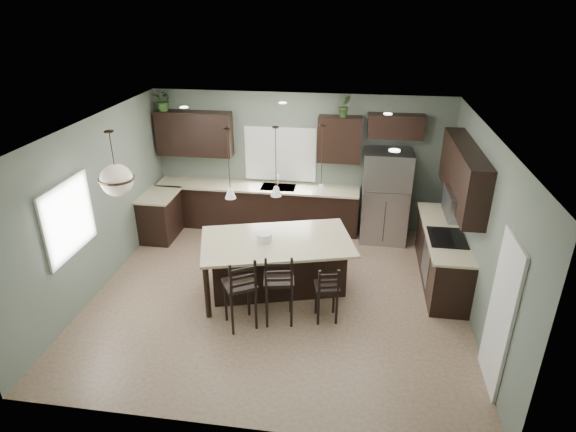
# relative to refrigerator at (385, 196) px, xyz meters

# --- Properties ---
(ground) EXTENTS (6.00, 6.00, 0.00)m
(ground) POSITION_rel_refrigerator_xyz_m (-1.75, -2.27, -0.93)
(ground) COLOR #9E8466
(ground) RESTS_ON ground
(pantry_door) EXTENTS (0.04, 0.82, 2.04)m
(pantry_door) POSITION_rel_refrigerator_xyz_m (1.22, -3.82, 0.09)
(pantry_door) COLOR white
(pantry_door) RESTS_ON ground
(window_back) EXTENTS (1.35, 0.02, 1.00)m
(window_back) POSITION_rel_refrigerator_xyz_m (-2.15, 0.46, 0.62)
(window_back) COLOR white
(window_back) RESTS_ON room_shell
(window_left) EXTENTS (0.02, 1.10, 1.00)m
(window_left) POSITION_rel_refrigerator_xyz_m (-4.74, -3.07, 0.62)
(window_left) COLOR white
(window_left) RESTS_ON room_shell
(left_return_cabs) EXTENTS (0.60, 0.90, 0.90)m
(left_return_cabs) POSITION_rel_refrigerator_xyz_m (-4.45, -0.57, -0.48)
(left_return_cabs) COLOR black
(left_return_cabs) RESTS_ON ground
(left_return_countertop) EXTENTS (0.66, 0.96, 0.04)m
(left_return_countertop) POSITION_rel_refrigerator_xyz_m (-4.43, -0.57, -0.01)
(left_return_countertop) COLOR beige
(left_return_countertop) RESTS_ON left_return_cabs
(back_lower_cabs) EXTENTS (4.20, 0.60, 0.90)m
(back_lower_cabs) POSITION_rel_refrigerator_xyz_m (-2.60, 0.18, -0.48)
(back_lower_cabs) COLOR black
(back_lower_cabs) RESTS_ON ground
(back_countertop) EXTENTS (4.20, 0.66, 0.04)m
(back_countertop) POSITION_rel_refrigerator_xyz_m (-2.60, 0.16, -0.01)
(back_countertop) COLOR beige
(back_countertop) RESTS_ON back_lower_cabs
(sink_inset) EXTENTS (0.70, 0.45, 0.01)m
(sink_inset) POSITION_rel_refrigerator_xyz_m (-2.15, 0.16, 0.01)
(sink_inset) COLOR gray
(sink_inset) RESTS_ON back_countertop
(faucet) EXTENTS (0.02, 0.02, 0.28)m
(faucet) POSITION_rel_refrigerator_xyz_m (-2.15, 0.13, 0.16)
(faucet) COLOR silver
(faucet) RESTS_ON back_countertop
(back_upper_left) EXTENTS (1.55, 0.34, 0.90)m
(back_upper_left) POSITION_rel_refrigerator_xyz_m (-3.90, 0.31, 1.02)
(back_upper_left) COLOR black
(back_upper_left) RESTS_ON room_shell
(back_upper_right) EXTENTS (0.85, 0.34, 0.90)m
(back_upper_right) POSITION_rel_refrigerator_xyz_m (-0.95, 0.31, 1.02)
(back_upper_right) COLOR black
(back_upper_right) RESTS_ON room_shell
(fridge_header) EXTENTS (1.05, 0.34, 0.45)m
(fridge_header) POSITION_rel_refrigerator_xyz_m (0.10, 0.31, 1.32)
(fridge_header) COLOR black
(fridge_header) RESTS_ON room_shell
(right_lower_cabs) EXTENTS (0.60, 2.35, 0.90)m
(right_lower_cabs) POSITION_rel_refrigerator_xyz_m (0.95, -1.40, -0.48)
(right_lower_cabs) COLOR black
(right_lower_cabs) RESTS_ON ground
(right_countertop) EXTENTS (0.66, 2.35, 0.04)m
(right_countertop) POSITION_rel_refrigerator_xyz_m (0.93, -1.40, -0.01)
(right_countertop) COLOR beige
(right_countertop) RESTS_ON right_lower_cabs
(cooktop) EXTENTS (0.58, 0.75, 0.02)m
(cooktop) POSITION_rel_refrigerator_xyz_m (0.93, -1.67, 0.02)
(cooktop) COLOR black
(cooktop) RESTS_ON right_countertop
(wall_oven_front) EXTENTS (0.01, 0.72, 0.60)m
(wall_oven_front) POSITION_rel_refrigerator_xyz_m (0.64, -1.67, -0.48)
(wall_oven_front) COLOR gray
(wall_oven_front) RESTS_ON right_lower_cabs
(right_upper_cabs) EXTENTS (0.34, 2.35, 0.90)m
(right_upper_cabs) POSITION_rel_refrigerator_xyz_m (1.08, -1.40, 1.02)
(right_upper_cabs) COLOR black
(right_upper_cabs) RESTS_ON room_shell
(microwave) EXTENTS (0.40, 0.75, 0.40)m
(microwave) POSITION_rel_refrigerator_xyz_m (1.03, -1.67, 0.62)
(microwave) COLOR gray
(microwave) RESTS_ON right_upper_cabs
(refrigerator) EXTENTS (0.90, 0.74, 1.85)m
(refrigerator) POSITION_rel_refrigerator_xyz_m (0.00, 0.00, 0.00)
(refrigerator) COLOR #9897A0
(refrigerator) RESTS_ON ground
(kitchen_island) EXTENTS (2.69, 1.98, 0.92)m
(kitchen_island) POSITION_rel_refrigerator_xyz_m (-1.80, -2.13, -0.46)
(kitchen_island) COLOR black
(kitchen_island) RESTS_ON ground
(serving_dish) EXTENTS (0.24, 0.24, 0.14)m
(serving_dish) POSITION_rel_refrigerator_xyz_m (-1.99, -2.19, 0.07)
(serving_dish) COLOR silver
(serving_dish) RESTS_ON kitchen_island
(bar_stool_left) EXTENTS (0.60, 0.60, 1.18)m
(bar_stool_left) POSITION_rel_refrigerator_xyz_m (-2.17, -3.16, -0.33)
(bar_stool_left) COLOR black
(bar_stool_left) RESTS_ON ground
(bar_stool_center) EXTENTS (0.52, 0.52, 1.20)m
(bar_stool_center) POSITION_rel_refrigerator_xyz_m (-1.63, -2.96, -0.33)
(bar_stool_center) COLOR black
(bar_stool_center) RESTS_ON ground
(bar_stool_right) EXTENTS (0.42, 0.42, 0.96)m
(bar_stool_right) POSITION_rel_refrigerator_xyz_m (-0.93, -2.83, -0.45)
(bar_stool_right) COLOR black
(bar_stool_right) RESTS_ON ground
(pendant_left) EXTENTS (0.17, 0.17, 1.10)m
(pendant_left) POSITION_rel_refrigerator_xyz_m (-2.47, -2.32, 1.32)
(pendant_left) COLOR white
(pendant_left) RESTS_ON room_shell
(pendant_center) EXTENTS (0.17, 0.17, 1.10)m
(pendant_center) POSITION_rel_refrigerator_xyz_m (-1.80, -2.13, 1.32)
(pendant_center) COLOR white
(pendant_center) RESTS_ON room_shell
(pendant_right) EXTENTS (0.17, 0.17, 1.10)m
(pendant_right) POSITION_rel_refrigerator_xyz_m (-1.13, -1.94, 1.32)
(pendant_right) COLOR white
(pendant_right) RESTS_ON room_shell
(chandelier) EXTENTS (0.52, 0.52, 0.99)m
(chandelier) POSITION_rel_refrigerator_xyz_m (-4.08, -2.71, 1.38)
(chandelier) COLOR beige
(chandelier) RESTS_ON room_shell
(plant_back_left) EXTENTS (0.48, 0.45, 0.43)m
(plant_back_left) POSITION_rel_refrigerator_xyz_m (-4.47, 0.28, 1.69)
(plant_back_left) COLOR #2F5424
(plant_back_left) RESTS_ON back_upper_left
(plant_back_right) EXTENTS (0.29, 0.27, 0.42)m
(plant_back_right) POSITION_rel_refrigerator_xyz_m (-0.89, 0.28, 1.68)
(plant_back_right) COLOR #375525
(plant_back_right) RESTS_ON back_upper_right
(room_shell) EXTENTS (6.00, 6.00, 6.00)m
(room_shell) POSITION_rel_refrigerator_xyz_m (-1.75, -2.27, 0.77)
(room_shell) COLOR slate
(room_shell) RESTS_ON ground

